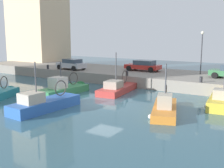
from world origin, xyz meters
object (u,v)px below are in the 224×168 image
fishing_boat_green (66,92)px  fishing_boat_red (120,90)px  fishing_boat_orange (165,110)px  parked_car_red (143,65)px  mooring_bollard_south (201,79)px  mooring_bollard_north (48,67)px  quay_streetlamp (202,45)px  mooring_bollard_mid (127,73)px  parked_car_silver (72,64)px  fishing_boat_blue (48,108)px  fishing_boat_yellow (224,103)px

fishing_boat_green → fishing_boat_red: 5.34m
fishing_boat_orange → fishing_boat_green: 10.84m
fishing_boat_red → parked_car_red: (7.54, 1.10, 1.77)m
fishing_boat_red → mooring_bollard_south: size_ratio=12.70×
parked_car_red → mooring_bollard_north: size_ratio=7.98×
parked_car_red → mooring_bollard_north: 12.57m
fishing_boat_red → parked_car_red: 7.83m
quay_streetlamp → fishing_boat_orange: bearing=-175.4°
mooring_bollard_mid → parked_car_silver: bearing=83.1°
fishing_boat_orange → quay_streetlamp: quay_streetlamp is taller
fishing_boat_red → parked_car_silver: fishing_boat_red is taller
parked_car_red → fishing_boat_green: bearing=165.2°
mooring_bollard_north → parked_car_silver: bearing=-71.4°
mooring_bollard_north → quay_streetlamp: bearing=-72.9°
parked_car_silver → parked_car_red: size_ratio=0.91×
parked_car_red → fishing_boat_red: bearing=-171.7°
fishing_boat_blue → fishing_boat_green: (5.30, 2.94, 0.03)m
fishing_boat_yellow → parked_car_silver: size_ratio=1.79×
fishing_boat_orange → fishing_boat_green: size_ratio=1.03×
parked_car_silver → mooring_bollard_north: (-1.07, 3.18, -0.43)m
fishing_boat_blue → mooring_bollard_south: 14.33m
parked_car_red → mooring_bollard_north: parked_car_red is taller
mooring_bollard_south → quay_streetlamp: quay_streetlamp is taller
fishing_boat_blue → mooring_bollard_north: bearing=45.2°
fishing_boat_yellow → fishing_boat_red: fishing_boat_red is taller
parked_car_silver → quay_streetlamp: quay_streetlamp is taller
fishing_boat_green → parked_car_red: bearing=-14.8°
fishing_boat_blue → mooring_bollard_mid: bearing=-1.8°
quay_streetlamp → fishing_boat_blue: bearing=158.5°
mooring_bollard_south → parked_car_red: bearing=60.2°
fishing_boat_orange → mooring_bollard_mid: (7.50, 7.47, 1.34)m
parked_car_silver → mooring_bollard_south: 16.86m
fishing_boat_blue → mooring_bollard_mid: size_ratio=12.18×
fishing_boat_blue → mooring_bollard_north: (11.56, 11.63, 1.35)m
fishing_boat_orange → fishing_boat_red: 8.26m
parked_car_red → mooring_bollard_south: 9.67m
fishing_boat_blue → quay_streetlamp: quay_streetlamp is taller
mooring_bollard_mid → fishing_boat_red: bearing=-165.5°
fishing_boat_green → mooring_bollard_mid: (6.26, -3.30, 1.33)m
parked_car_silver → quay_streetlamp: 16.11m
mooring_bollard_mid → mooring_bollard_north: size_ratio=1.00×
mooring_bollard_north → fishing_boat_yellow: bearing=-96.9°
fishing_boat_yellow → fishing_boat_blue: fishing_boat_blue is taller
fishing_boat_orange → parked_car_red: (12.30, 7.85, 1.75)m
fishing_boat_orange → mooring_bollard_north: (7.50, 19.47, 1.34)m
fishing_boat_yellow → fishing_boat_blue: 14.12m
fishing_boat_blue → quay_streetlamp: bearing=-21.5°
fishing_boat_orange → mooring_bollard_north: bearing=68.9°
fishing_boat_yellow → parked_car_red: 13.48m
mooring_bollard_south → mooring_bollard_north: (0.00, 20.00, 0.00)m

